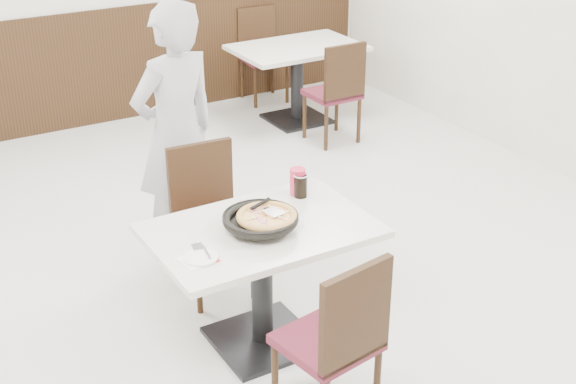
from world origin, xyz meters
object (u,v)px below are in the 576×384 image
chair_near (327,338)px  pizza (267,219)px  bg_table_right (297,84)px  bg_chair_right_far (264,56)px  red_cup (298,182)px  pizza_pan (261,223)px  side_plate (201,257)px  main_table (262,286)px  cola_glass (301,186)px  chair_far (214,225)px  diner_person (176,134)px  bg_chair_right_near (332,91)px

chair_near → pizza: (0.04, 0.67, 0.34)m
bg_table_right → bg_chair_right_far: size_ratio=1.26×
bg_table_right → red_cup: bearing=-121.1°
pizza_pan → side_plate: bearing=-164.0°
main_table → bg_chair_right_far: size_ratio=1.26×
side_plate → main_table: bearing=18.3°
main_table → cola_glass: cola_glass is taller
red_cup → bg_table_right: 3.27m
pizza → chair_far: bearing=91.1°
diner_person → pizza_pan: bearing=75.3°
chair_near → side_plate: size_ratio=5.39×
main_table → red_cup: bearing=33.6°
pizza → diner_person: 1.23m
red_cup → side_plate: bearing=-153.9°
side_plate → bg_chair_right_far: 4.61m
side_plate → bg_chair_right_near: size_ratio=0.19×
pizza → side_plate: pizza is taller
main_table → red_cup: (0.38, 0.26, 0.45)m
pizza → side_plate: (-0.44, -0.10, -0.05)m
bg_chair_right_near → bg_chair_right_far: bearing=88.5°
chair_far → bg_chair_right_near: same height
pizza → bg_table_right: bearing=56.4°
pizza → bg_chair_right_near: (2.04, 2.45, -0.34)m
bg_chair_right_near → chair_far: bearing=-139.7°
chair_far → side_plate: 0.92m
chair_near → bg_table_right: bearing=51.7°
cola_glass → pizza_pan: bearing=-148.6°
chair_far → bg_table_right: chair_far is taller
main_table → bg_table_right: same height
chair_near → pizza_pan: chair_near is taller
pizza_pan → bg_chair_right_near: (2.07, 2.44, -0.32)m
chair_near → pizza: size_ratio=3.36×
chair_far → red_cup: chair_far is taller
red_cup → bg_chair_right_near: (1.67, 2.16, -0.35)m
bg_chair_right_near → chair_near: bearing=-124.6°
side_plate → bg_chair_right_far: size_ratio=0.19×
main_table → pizza_pan: pizza_pan is taller
cola_glass → diner_person: (-0.36, 0.97, 0.06)m
cola_glass → bg_table_right: cola_glass is taller
bg_table_right → bg_chair_right_near: bg_chair_right_near is taller
pizza_pan → side_plate: pizza_pan is taller
bg_table_right → bg_chair_right_near: bearing=-89.8°
chair_far → chair_near: bearing=92.2°
chair_far → bg_chair_right_far: size_ratio=1.00×
cola_glass → red_cup: size_ratio=0.81×
side_plate → cola_glass: 0.88m
cola_glass → diner_person: size_ratio=0.07×
bg_chair_right_near → side_plate: bearing=-135.0°
diner_person → bg_chair_right_near: 2.40m
bg_chair_right_near → main_table: bearing=-131.2°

